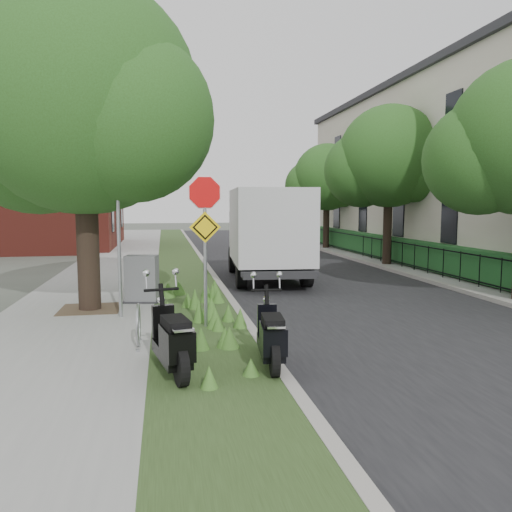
{
  "coord_description": "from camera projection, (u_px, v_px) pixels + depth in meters",
  "views": [
    {
      "loc": [
        -2.22,
        -9.52,
        2.64
      ],
      "look_at": [
        0.11,
        3.04,
        1.3
      ],
      "focal_mm": 35.0,
      "sensor_mm": 36.0,
      "label": 1
    }
  ],
  "objects": [
    {
      "name": "kerb_near",
      "position": [
        209.0,
        269.0,
        19.67
      ],
      "size": [
        0.2,
        60.0,
        0.13
      ],
      "primitive_type": "cube",
      "color": "#9E9991",
      "rests_on": "ground"
    },
    {
      "name": "box_truck",
      "position": [
        267.0,
        230.0,
        17.13
      ],
      "size": [
        2.71,
        6.03,
        2.66
      ],
      "color": "#262628",
      "rests_on": "ground"
    },
    {
      "name": "footpath_far",
      "position": [
        413.0,
        265.0,
        21.25
      ],
      "size": [
        3.2,
        60.0,
        0.12
      ],
      "primitive_type": "cube",
      "color": "gray",
      "rests_on": "ground"
    },
    {
      "name": "terrace_houses",
      "position": [
        487.0,
        168.0,
        21.42
      ],
      "size": [
        7.4,
        26.4,
        8.2
      ],
      "color": "beige",
      "rests_on": "ground"
    },
    {
      "name": "sign_assembly",
      "position": [
        205.0,
        219.0,
        10.07
      ],
      "size": [
        0.94,
        0.08,
        3.22
      ],
      "color": "#A5A8AD",
      "rests_on": "ground"
    },
    {
      "name": "utility_cabinet",
      "position": [
        142.0,
        280.0,
        12.84
      ],
      "size": [
        1.0,
        0.76,
        1.2
      ],
      "color": "#262628",
      "rests_on": "ground"
    },
    {
      "name": "kerb_far",
      "position": [
        375.0,
        265.0,
        20.94
      ],
      "size": [
        0.2,
        60.0,
        0.13
      ],
      "primitive_type": "cube",
      "color": "#9E9991",
      "rests_on": "ground"
    },
    {
      "name": "fence_far",
      "position": [
        391.0,
        251.0,
        21.01
      ],
      "size": [
        0.04,
        24.0,
        1.0
      ],
      "color": "black",
      "rests_on": "ground"
    },
    {
      "name": "far_tree_c",
      "position": [
        326.0,
        181.0,
        28.48
      ],
      "size": [
        4.37,
        3.89,
        5.93
      ],
      "color": "black",
      "rests_on": "ground"
    },
    {
      "name": "ground",
      "position": [
        278.0,
        336.0,
        9.99
      ],
      "size": [
        120.0,
        120.0,
        0.0
      ],
      "primitive_type": "plane",
      "color": "#4C5147",
      "rests_on": "ground"
    },
    {
      "name": "brick_building",
      "position": [
        37.0,
        177.0,
        29.34
      ],
      "size": [
        9.4,
        10.4,
        8.3
      ],
      "color": "maroon",
      "rests_on": "ground"
    },
    {
      "name": "bare_post",
      "position": [
        118.0,
        228.0,
        10.95
      ],
      "size": [
        0.08,
        0.08,
        4.0
      ],
      "color": "#A5A8AD",
      "rests_on": "ground"
    },
    {
      "name": "road",
      "position": [
        295.0,
        269.0,
        20.32
      ],
      "size": [
        7.0,
        60.0,
        0.01
      ],
      "primitive_type": "cube",
      "color": "black",
      "rests_on": "ground"
    },
    {
      "name": "street_tree_main",
      "position": [
        80.0,
        110.0,
        11.55
      ],
      "size": [
        6.21,
        5.54,
        7.66
      ],
      "color": "black",
      "rests_on": "ground"
    },
    {
      "name": "far_tree_b",
      "position": [
        387.0,
        162.0,
        20.62
      ],
      "size": [
        4.83,
        4.31,
        6.56
      ],
      "color": "black",
      "rests_on": "ground"
    },
    {
      "name": "sidewalk_near",
      "position": [
        110.0,
        272.0,
        18.99
      ],
      "size": [
        3.5,
        60.0,
        0.12
      ],
      "primitive_type": "cube",
      "color": "gray",
      "rests_on": "ground"
    },
    {
      "name": "scooter_far",
      "position": [
        271.0,
        341.0,
        7.69
      ],
      "size": [
        0.47,
        1.76,
        0.84
      ],
      "color": "black",
      "rests_on": "ground"
    },
    {
      "name": "scooter_near",
      "position": [
        174.0,
        347.0,
        7.3
      ],
      "size": [
        0.64,
        1.87,
        0.9
      ],
      "color": "black",
      "rests_on": "ground"
    },
    {
      "name": "bike_hoop",
      "position": [
        138.0,
        325.0,
        8.86
      ],
      "size": [
        0.06,
        0.78,
        0.77
      ],
      "color": "#A5A8AD",
      "rests_on": "ground"
    },
    {
      "name": "verge",
      "position": [
        183.0,
        270.0,
        19.49
      ],
      "size": [
        2.0,
        60.0,
        0.12
      ],
      "primitive_type": "cube",
      "color": "#2D421C",
      "rests_on": "ground"
    },
    {
      "name": "hedge_far",
      "position": [
        407.0,
        250.0,
        21.14
      ],
      "size": [
        1.0,
        24.0,
        1.1
      ],
      "primitive_type": "cube",
      "color": "#1B4C23",
      "rests_on": "footpath_far"
    }
  ]
}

